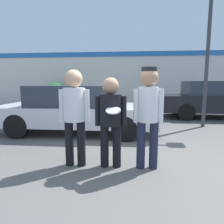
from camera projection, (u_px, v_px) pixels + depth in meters
name	position (u px, v px, depth m)	size (l,w,h in m)	color
ground_plane	(132.00, 163.00, 3.78)	(56.00, 56.00, 0.00)	#5B5956
storefront_building	(132.00, 79.00, 12.95)	(24.00, 0.22, 3.46)	silver
person_left	(74.00, 109.00, 3.52)	(0.55, 0.38, 1.72)	black
person_middle_with_frisbee	(111.00, 115.00, 3.47)	(0.55, 0.57, 1.59)	black
person_right	(148.00, 109.00, 3.39)	(0.51, 0.34, 1.76)	#1E2338
parked_car_near	(77.00, 109.00, 6.07)	(4.69, 1.97, 1.41)	silver
parked_car_far	(215.00, 99.00, 8.61)	(4.67, 1.94, 1.57)	black
street_lamp	(218.00, 31.00, 6.40)	(1.41, 0.35, 5.02)	#38383D
shrub	(56.00, 94.00, 12.61)	(1.53, 1.53, 1.53)	#285B2D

